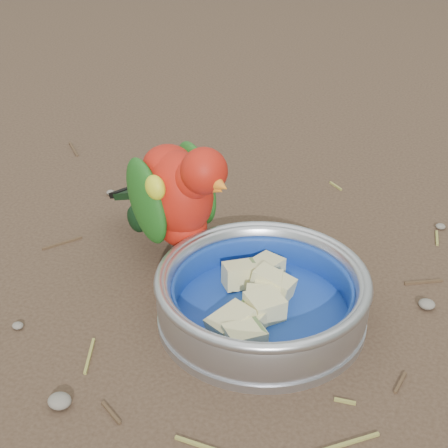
% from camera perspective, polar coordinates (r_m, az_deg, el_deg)
% --- Properties ---
extents(ground, '(60.00, 60.00, 0.00)m').
position_cam_1_polar(ground, '(0.81, 5.49, -6.29)').
color(ground, '#453224').
extents(food_bowl, '(0.23, 0.23, 0.02)m').
position_cam_1_polar(food_bowl, '(0.78, 3.14, -7.50)').
color(food_bowl, '#B2B2BA').
rests_on(food_bowl, ground).
extents(bowl_wall, '(0.23, 0.23, 0.04)m').
position_cam_1_polar(bowl_wall, '(0.76, 3.20, -5.72)').
color(bowl_wall, '#B2B2BA').
rests_on(bowl_wall, food_bowl).
extents(fruit_wedges, '(0.14, 0.14, 0.03)m').
position_cam_1_polar(fruit_wedges, '(0.76, 3.19, -6.14)').
color(fruit_wedges, beige).
rests_on(fruit_wedges, food_bowl).
extents(lory_parrot, '(0.23, 0.20, 0.17)m').
position_cam_1_polar(lory_parrot, '(0.83, -3.78, 1.67)').
color(lory_parrot, '#B61A0E').
rests_on(lory_parrot, ground).
extents(ground_debris, '(0.90, 0.80, 0.01)m').
position_cam_1_polar(ground_debris, '(0.83, 4.44, -5.13)').
color(ground_debris, olive).
rests_on(ground_debris, ground).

